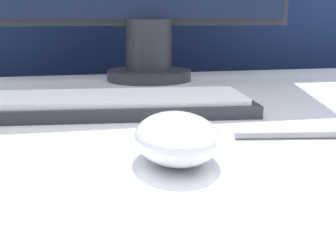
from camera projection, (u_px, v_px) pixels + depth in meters
partition_panel at (115, 125)px, 1.18m from camera, size 5.00×0.03×1.15m
computer_mouse_near at (177, 137)px, 0.41m from camera, size 0.09×0.13×0.04m
keyboard at (88, 105)px, 0.61m from camera, size 0.44×0.17×0.02m
pen at (309, 135)px, 0.49m from camera, size 0.15×0.03×0.01m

